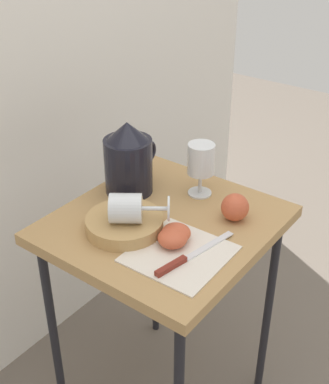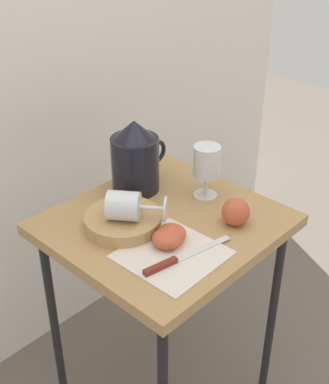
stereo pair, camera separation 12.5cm
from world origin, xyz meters
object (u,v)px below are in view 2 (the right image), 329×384
object	(u,v)px
table	(165,242)
pitcher	(135,162)
basket_tray	(123,221)
knife	(175,260)
apple_half_left	(167,239)
apple_half_right	(171,234)
apple_whole	(236,212)
wine_glass_tipped_near	(126,206)
wine_glass_upright	(207,164)

from	to	relation	value
table	pitcher	xyz separation A→B (m)	(0.06, 0.16, 0.15)
basket_tray	knife	world-z (taller)	basket_tray
apple_half_left	apple_half_right	xyz separation A→B (m)	(0.02, 0.01, 0.00)
basket_tray	knife	distance (m)	0.19
basket_tray	apple_half_left	size ratio (longest dim) A/B	2.70
basket_tray	apple_half_left	world-z (taller)	apple_half_left
table	apple_whole	distance (m)	0.20
table	pitcher	bearing A→B (deg)	70.34
wine_glass_tipped_near	apple_half_right	xyz separation A→B (m)	(0.04, -0.11, -0.05)
wine_glass_upright	apple_half_left	xyz separation A→B (m)	(-0.24, -0.08, -0.07)
pitcher	apple_half_left	distance (m)	0.29
apple_half_right	apple_whole	size ratio (longest dim) A/B	1.00
apple_half_left	knife	xyz separation A→B (m)	(-0.03, -0.06, -0.01)
apple_half_right	table	bearing A→B (deg)	53.24
table	knife	bearing A→B (deg)	-128.46
basket_tray	apple_half_right	distance (m)	0.13
apple_whole	wine_glass_upright	bearing A→B (deg)	69.06
basket_tray	wine_glass_tipped_near	world-z (taller)	wine_glass_tipped_near
apple_half_right	apple_whole	distance (m)	0.17
basket_tray	apple_whole	distance (m)	0.27
pitcher	apple_half_left	world-z (taller)	pitcher
basket_tray	apple_half_left	distance (m)	0.13
knife	apple_whole	bearing A→B (deg)	-0.18
basket_tray	wine_glass_tipped_near	distance (m)	0.06
apple_whole	basket_tray	bearing A→B (deg)	136.81
table	knife	world-z (taller)	knife
apple_half_left	table	bearing A→B (deg)	46.39
apple_half_left	pitcher	bearing A→B (deg)	60.91
pitcher	wine_glass_upright	bearing A→B (deg)	-58.73
knife	basket_tray	bearing A→B (deg)	85.27
knife	wine_glass_upright	bearing A→B (deg)	26.76
basket_tray	wine_glass_tipped_near	size ratio (longest dim) A/B	1.23
table	wine_glass_upright	bearing A→B (deg)	-0.78
apple_half_left	apple_whole	bearing A→B (deg)	-16.83
wine_glass_upright	wine_glass_tipped_near	bearing A→B (deg)	172.29
apple_half_left	apple_half_right	distance (m)	0.02
basket_tray	knife	size ratio (longest dim) A/B	0.79
wine_glass_upright	apple_half_left	world-z (taller)	wine_glass_upright
table	wine_glass_tipped_near	xyz separation A→B (m)	(-0.10, 0.03, 0.14)
apple_whole	knife	bearing A→B (deg)	179.82
basket_tray	apple_half_left	bearing A→B (deg)	-83.35
pitcher	knife	distance (m)	0.35
pitcher	wine_glass_upright	world-z (taller)	pitcher
wine_glass_tipped_near	knife	size ratio (longest dim) A/B	0.64
apple_half_right	knife	bearing A→B (deg)	-130.47
pitcher	knife	size ratio (longest dim) A/B	0.85
pitcher	apple_whole	world-z (taller)	pitcher
wine_glass_upright	knife	world-z (taller)	wine_glass_upright
wine_glass_upright	wine_glass_tipped_near	distance (m)	0.26
basket_tray	apple_half_right	bearing A→B (deg)	-73.87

